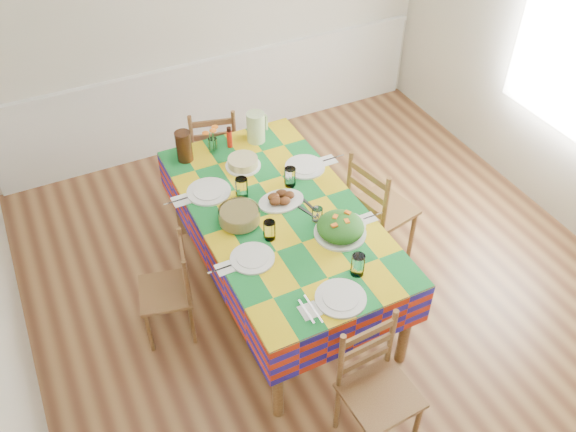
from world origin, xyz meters
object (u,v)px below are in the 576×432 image
(dining_table, at_px, (279,221))
(chair_right, at_px, (378,211))
(tea_pitcher, at_px, (184,146))
(chair_left, at_px, (171,291))
(chair_near, at_px, (376,389))
(chair_far, at_px, (214,152))
(meat_platter, at_px, (281,199))
(green_pitcher, at_px, (256,127))

(dining_table, relative_size, chair_right, 2.07)
(tea_pitcher, bearing_deg, chair_left, -117.73)
(chair_near, distance_m, chair_left, 1.60)
(chair_far, bearing_deg, meat_platter, 106.95)
(dining_table, height_order, chair_right, chair_right)
(green_pitcher, distance_m, chair_right, 1.19)
(dining_table, distance_m, meat_platter, 0.16)
(chair_left, distance_m, chair_right, 1.72)
(meat_platter, distance_m, chair_far, 1.33)
(tea_pitcher, bearing_deg, dining_table, -65.68)
(meat_platter, bearing_deg, chair_far, 92.88)
(tea_pitcher, height_order, chair_near, tea_pitcher)
(green_pitcher, bearing_deg, dining_table, -103.41)
(chair_near, bearing_deg, tea_pitcher, 96.92)
(tea_pitcher, bearing_deg, chair_right, -35.35)
(tea_pitcher, xyz_separation_m, chair_far, (0.39, 0.48, -0.49))
(green_pitcher, bearing_deg, chair_left, -140.56)
(chair_far, height_order, chair_left, chair_far)
(meat_platter, height_order, chair_far, chair_far)
(green_pitcher, xyz_separation_m, chair_near, (-0.21, -2.23, -0.49))
(meat_platter, height_order, chair_left, meat_platter)
(dining_table, height_order, meat_platter, meat_platter)
(meat_platter, bearing_deg, green_pitcher, 78.88)
(dining_table, relative_size, chair_near, 2.24)
(tea_pitcher, bearing_deg, chair_far, 50.93)
(tea_pitcher, height_order, chair_left, tea_pitcher)
(chair_right, bearing_deg, meat_platter, 71.44)
(chair_near, relative_size, chair_far, 1.00)
(dining_table, bearing_deg, chair_far, 90.45)
(chair_near, height_order, chair_left, chair_near)
(meat_platter, xyz_separation_m, green_pitcher, (0.16, 0.79, 0.10))
(tea_pitcher, xyz_separation_m, chair_left, (-0.47, -0.89, -0.54))
(chair_far, relative_size, chair_left, 1.12)
(meat_platter, relative_size, tea_pitcher, 1.36)
(tea_pitcher, bearing_deg, chair_near, -79.97)
(chair_near, bearing_deg, dining_table, 86.79)
(dining_table, distance_m, chair_far, 1.38)
(meat_platter, bearing_deg, chair_near, -92.21)
(chair_near, xyz_separation_m, chair_left, (-0.86, 1.35, -0.05))
(dining_table, bearing_deg, chair_left, -179.40)
(dining_table, bearing_deg, chair_right, -0.66)
(meat_platter, bearing_deg, chair_left, -174.17)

